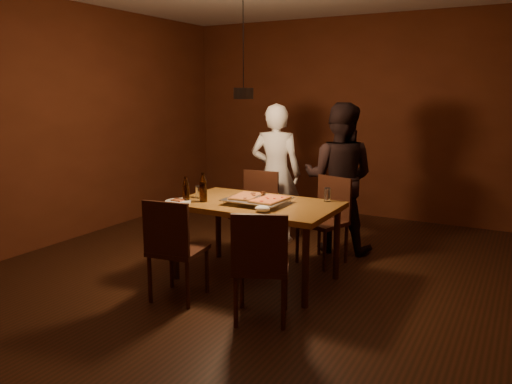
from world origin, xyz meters
The scene contains 19 objects.
room_shell centered at (0.00, 0.00, 1.40)m, with size 6.00×6.00×6.00m.
dining_table centered at (0.12, 0.02, 0.68)m, with size 1.50×0.90×0.75m.
chair_far_left centered at (-0.30, 0.80, 0.54)m, with size 0.45×0.45×0.49m.
chair_far_right centered at (0.52, 0.83, 0.54)m, with size 0.52×0.52×0.49m.
chair_near_left centered at (-0.24, -0.78, 0.54)m, with size 0.48×0.48×0.49m.
chair_near_right centered at (0.60, -0.78, 0.54)m, with size 0.55×0.55×0.49m.
pizza_tray centered at (0.15, -0.02, 0.77)m, with size 0.55×0.45×0.05m, color silver.
pizza_meat centered at (0.03, 0.00, 0.81)m, with size 0.23×0.36×0.02m, color maroon.
pizza_cheese centered at (0.29, -0.03, 0.81)m, with size 0.24×0.38×0.02m, color gold.
spatula centered at (0.16, 0.00, 0.81)m, with size 0.09×0.24×0.04m, color silver, non-canonical shape.
beer_bottle_a centered at (-0.47, -0.27, 0.87)m, with size 0.06×0.06×0.24m.
beer_bottle_b centered at (-0.33, -0.19, 0.89)m, with size 0.07×0.07×0.27m.
water_glass_left centered at (-0.46, -0.07, 0.81)m, with size 0.07×0.07×0.12m, color silver.
water_glass_right centered at (0.68, 0.39, 0.81)m, with size 0.06×0.06×0.13m, color silver.
plate_slice centered at (-0.52, -0.32, 0.76)m, with size 0.24×0.24×0.03m.
napkin centered at (0.35, -0.28, 0.78)m, with size 0.14×0.10×0.06m, color white.
diner_white centered at (-0.29, 1.24, 0.82)m, with size 0.60×0.39×1.63m, color white.
diner_dark centered at (0.49, 1.25, 0.83)m, with size 0.80×0.63×1.65m, color black.
pendant_lamp centered at (0.00, 0.00, 1.76)m, with size 0.18×0.18×1.10m.
Camera 1 is at (2.32, -3.95, 1.77)m, focal length 35.00 mm.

